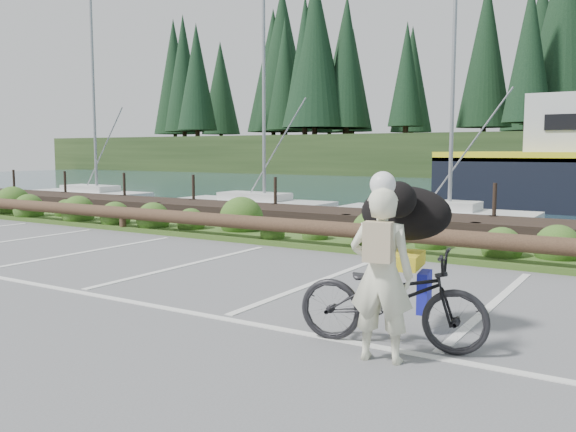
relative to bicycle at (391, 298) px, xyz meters
The scene contains 6 objects.
ground 2.20m from the bicycle, behind, with size 72.00×72.00×0.00m, color #5A5A5C.
vegetation_strip 6.01m from the bicycle, 110.73° to the left, with size 34.00×1.60×0.10m, color #3D5B21.
log_rail 5.37m from the bicycle, 113.39° to the left, with size 32.00×0.30×0.60m, color #443021, non-canonical shape.
bicycle is the anchor object (origin of this frame).
cyclist 0.56m from the bicycle, 80.44° to the right, with size 0.61×0.40×1.66m, color beige.
dog 1.02m from the bicycle, 99.56° to the left, with size 1.03×0.50×0.59m, color black.
Camera 1 is at (4.42, -5.99, 2.00)m, focal length 38.00 mm.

